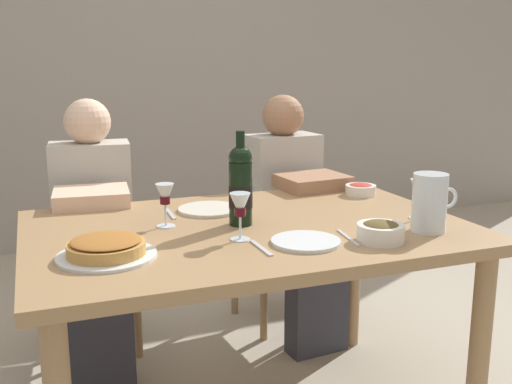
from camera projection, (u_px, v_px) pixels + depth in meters
The scene contains 20 objects.
back_wall at pixel (127, 48), 4.19m from camera, with size 8.00×0.10×2.80m, color #A3998E.
dining_table at pixel (249, 251), 2.08m from camera, with size 1.50×1.00×0.76m.
wine_bottle at pixel (241, 185), 2.05m from camera, with size 0.08×0.08×0.33m.
water_pitcher at pixel (429, 206), 1.98m from camera, with size 0.17×0.11×0.20m.
baked_tart at pixel (106, 248), 1.72m from camera, with size 0.29×0.29×0.06m.
salad_bowl at pixel (361, 189), 2.53m from camera, with size 0.13×0.13×0.05m.
olive_bowl at pixel (380, 231), 1.87m from camera, with size 0.15×0.15×0.07m.
wine_glass_left_diner at pixel (165, 197), 2.03m from camera, with size 0.06×0.06×0.15m.
wine_glass_right_diner at pixel (240, 207), 1.88m from camera, with size 0.07×0.07×0.15m.
wine_glass_centre at pixel (419, 190), 2.13m from camera, with size 0.07×0.07×0.14m.
dinner_plate_left_setting at pixel (306, 242), 1.86m from camera, with size 0.22×0.22×0.01m, color silver.
dinner_plate_right_setting at pixel (209, 209), 2.26m from camera, with size 0.24×0.24×0.01m, color silver.
fork_left_setting at pixel (261, 248), 1.81m from camera, with size 0.16×0.01×0.01m, color silver.
knife_left_setting at pixel (348, 238), 1.91m from camera, with size 0.18×0.01×0.01m, color silver.
knife_right_setting at pixel (246, 207), 2.32m from camera, with size 0.18×0.01×0.01m, color silver.
spoon_right_setting at pixel (170, 214), 2.21m from camera, with size 0.16×0.01×0.01m, color silver.
chair_left at pixel (94, 239), 2.80m from camera, with size 0.44×0.44×0.87m.
diner_left at pixel (94, 228), 2.55m from camera, with size 0.37×0.53×1.16m.
chair_right at pixel (271, 223), 3.07m from camera, with size 0.44×0.44×0.87m.
diner_right at pixel (294, 211), 2.83m from camera, with size 0.37×0.53×1.16m.
Camera 1 is at (-0.68, -1.87, 1.32)m, focal length 41.82 mm.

